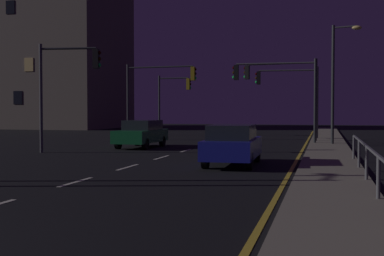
# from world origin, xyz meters

# --- Properties ---
(ground_plane) EXTENTS (112.00, 112.00, 0.00)m
(ground_plane) POSITION_xyz_m (0.00, 17.50, 0.00)
(ground_plane) COLOR black
(ground_plane) RESTS_ON ground
(sidewalk_right) EXTENTS (2.19, 77.00, 0.14)m
(sidewalk_right) POSITION_xyz_m (7.28, 17.50, 0.07)
(sidewalk_right) COLOR gray
(sidewalk_right) RESTS_ON ground
(lane_markings_center) EXTENTS (0.14, 50.00, 0.01)m
(lane_markings_center) POSITION_xyz_m (0.00, 21.00, 0.01)
(lane_markings_center) COLOR silver
(lane_markings_center) RESTS_ON ground
(lane_edge_line) EXTENTS (0.14, 53.00, 0.01)m
(lane_edge_line) POSITION_xyz_m (5.94, 22.50, 0.01)
(lane_edge_line) COLOR gold
(lane_edge_line) RESTS_ON ground
(car) EXTENTS (1.97, 4.46, 1.57)m
(car) POSITION_xyz_m (3.65, 14.66, 0.82)
(car) COLOR navy
(car) RESTS_ON ground
(car_oncoming) EXTENTS (1.87, 4.42, 1.57)m
(car_oncoming) POSITION_xyz_m (-3.08, 22.58, 0.82)
(car_oncoming) COLOR #14592D
(car_oncoming) RESTS_ON ground
(traffic_light_far_left) EXTENTS (4.97, 0.80, 5.39)m
(traffic_light_far_left) POSITION_xyz_m (4.37, 29.75, 4.00)
(traffic_light_far_left) COLOR #38383D
(traffic_light_far_left) RESTS_ON sidewalk_right
(traffic_light_near_left) EXTENTS (2.98, 0.40, 5.14)m
(traffic_light_near_left) POSITION_xyz_m (-5.44, 36.39, 3.58)
(traffic_light_near_left) COLOR #2D3033
(traffic_light_near_left) RESTS_ON ground
(traffic_light_near_right) EXTENTS (5.22, 0.43, 5.18)m
(traffic_light_near_right) POSITION_xyz_m (4.19, 27.29, 3.86)
(traffic_light_near_right) COLOR #2D3033
(traffic_light_near_right) RESTS_ON sidewalk_right
(traffic_light_far_center) EXTENTS (3.16, 0.70, 5.45)m
(traffic_light_far_center) POSITION_xyz_m (-5.39, 18.17, 3.79)
(traffic_light_far_center) COLOR #4C4C51
(traffic_light_far_center) RESTS_ON ground
(traffic_light_mid_right) EXTENTS (4.52, 0.67, 5.15)m
(traffic_light_mid_right) POSITION_xyz_m (4.57, 32.60, 3.81)
(traffic_light_mid_right) COLOR #38383D
(traffic_light_mid_right) RESTS_ON sidewalk_right
(traffic_light_mid_left) EXTENTS (5.28, 0.40, 5.47)m
(traffic_light_mid_left) POSITION_xyz_m (-4.49, 29.48, 3.93)
(traffic_light_mid_left) COLOR #38383D
(traffic_light_mid_left) RESTS_ON ground
(street_lamp_far_end) EXTENTS (1.68, 0.59, 7.05)m
(street_lamp_far_end) POSITION_xyz_m (7.78, 26.59, 4.37)
(street_lamp_far_end) COLOR #2D3033
(street_lamp_far_end) RESTS_ON sidewalk_right
(barrier_fence) EXTENTS (0.09, 19.16, 0.98)m
(barrier_fence) POSITION_xyz_m (8.22, 7.53, 0.88)
(barrier_fence) COLOR #59595E
(barrier_fence) RESTS_ON sidewalk_right
(building_distant) EXTENTS (22.15, 13.81, 17.94)m
(building_distant) POSITION_xyz_m (-28.82, 51.72, 8.97)
(building_distant) COLOR #6B6056
(building_distant) RESTS_ON ground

